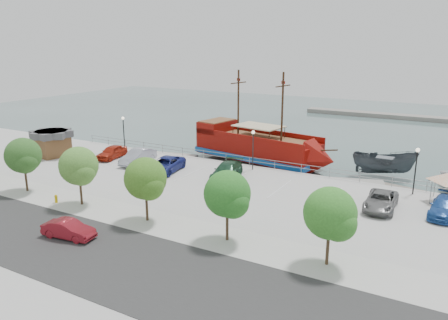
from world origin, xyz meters
The scene contains 28 objects.
ground centered at (0.00, 0.00, -1.00)m, with size 160.00×160.00×0.00m, color #38504E.
land_slab centered at (0.00, -21.00, -0.60)m, with size 100.00×58.00×1.20m, color #AAAAAA.
street centered at (0.00, -16.00, 0.01)m, with size 100.00×8.00×0.04m, color #2C2C2C.
sidewalk centered at (0.00, -10.00, 0.01)m, with size 100.00×4.00×0.05m, color #B1B1AD.
seawall_railing centered at (0.00, 7.80, 0.53)m, with size 50.00×0.06×1.00m.
far_shore centered at (10.00, 55.00, -0.60)m, with size 40.00×3.00×0.80m, color gray.
pirate_ship centered at (-1.05, 12.32, 0.93)m, with size 18.58×8.00×11.55m.
patrol_boat centered at (12.25, 13.91, 0.32)m, with size 2.57×6.83×2.64m, color #3E454B.
dock_west centered at (-13.33, 9.20, -0.78)m, with size 7.53×2.15×0.43m, color gray.
dock_mid centered at (9.25, 9.20, -0.78)m, with size 7.79×2.22×0.44m, color gray.
dock_east centered at (15.27, 9.20, -0.79)m, with size 7.49×2.14×0.43m, color #6F665C.
shed centered at (-23.56, 0.08, 1.64)m, with size 4.45×4.45×3.08m.
street_sedan centered at (-3.83, -15.08, 0.64)m, with size 1.35×3.88×1.28m, color maroon.
fire_hydrant centered at (-10.19, -10.80, 0.41)m, with size 0.26×0.26×0.75m.
lamp_post_left centered at (-18.00, 6.50, 2.94)m, with size 0.36×0.36×4.28m.
lamp_post_mid centered at (0.00, 6.50, 2.94)m, with size 0.36×0.36×4.28m.
lamp_post_right centered at (16.00, 6.50, 2.94)m, with size 0.36×0.36×4.28m.
tree_b centered at (-14.85, -10.07, 3.30)m, with size 3.30×3.20×5.00m.
tree_c centered at (-7.85, -10.07, 3.30)m, with size 3.30×3.20×5.00m.
tree_d centered at (-0.85, -10.07, 3.30)m, with size 3.30×3.20×5.00m.
tree_e centered at (6.15, -10.07, 3.30)m, with size 3.30×3.20×5.00m.
tree_f centered at (13.15, -10.07, 3.30)m, with size 3.30×3.20×5.00m.
parked_car_a centered at (-16.51, 2.63, 0.76)m, with size 1.80×4.46×1.52m, color #A72310.
parked_car_b centered at (-12.25, 2.28, 0.83)m, with size 1.76×5.05×1.66m, color #A3A6B4.
parked_car_c centered at (-7.65, 1.21, 0.78)m, with size 2.59×5.60×1.56m, color navy.
parked_car_d centered at (-0.88, 2.34, 0.80)m, with size 2.24×5.50×1.59m, color #214C32.
parked_car_g centered at (14.12, 1.30, 0.70)m, with size 2.34×5.06×1.41m, color slate.
parked_car_h centered at (18.76, 2.30, 0.72)m, with size 2.01×4.94×1.43m, color #214E9D.
Camera 1 is at (19.38, -34.23, 13.23)m, focal length 35.00 mm.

